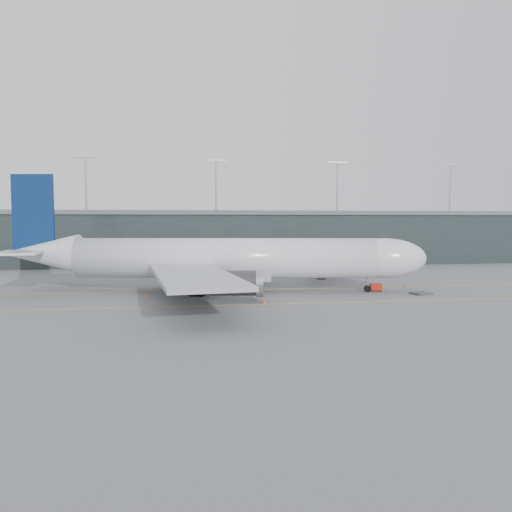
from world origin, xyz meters
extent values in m
plane|color=#545559|center=(0.00, 0.00, 0.00)|extent=(320.00, 320.00, 0.00)
cube|color=gold|center=(0.00, -4.00, 0.01)|extent=(160.00, 0.25, 0.02)
cube|color=gold|center=(0.00, -20.00, 0.01)|extent=(160.00, 0.25, 0.02)
cube|color=gold|center=(5.00, 20.00, 0.01)|extent=(0.25, 60.00, 0.02)
cube|color=black|center=(0.00, 58.00, 7.00)|extent=(240.00, 35.00, 14.00)
cube|color=#535658|center=(0.00, 58.00, 14.60)|extent=(240.00, 36.00, 1.20)
cylinder|color=#9E9EA3|center=(-30.00, 48.00, 22.00)|extent=(0.60, 0.60, 14.00)
cylinder|color=#9E9EA3|center=(5.00, 48.00, 22.00)|extent=(0.60, 0.60, 14.00)
cylinder|color=#9E9EA3|center=(40.00, 48.00, 22.00)|extent=(0.60, 0.60, 14.00)
cylinder|color=#9E9EA3|center=(75.00, 48.00, 22.00)|extent=(0.60, 0.60, 14.00)
cylinder|color=silver|center=(3.02, -6.24, 5.90)|extent=(51.65, 14.99, 6.90)
ellipsoid|color=silver|center=(29.94, -10.59, 5.90)|extent=(15.41, 9.13, 6.90)
cone|color=silver|center=(-28.29, -1.17, 6.68)|extent=(13.15, 8.50, 6.63)
cube|color=#97999F|center=(1.92, -6.06, 3.23)|extent=(18.47, 8.34, 2.23)
cube|color=black|center=(34.12, -11.27, 7.01)|extent=(2.95, 3.69, 0.89)
cube|color=#97999F|center=(-3.03, -22.73, 4.79)|extent=(13.77, 33.24, 0.61)
cylinder|color=#353539|center=(3.53, -17.03, 2.89)|extent=(8.31, 5.09, 3.90)
cube|color=#97999F|center=(2.48, 11.33, 4.79)|extent=(22.80, 33.47, 0.61)
cylinder|color=#353539|center=(6.91, 3.85, 2.89)|extent=(8.31, 5.09, 3.90)
cube|color=#092251|center=(-29.94, -0.90, 13.69)|extent=(7.23, 1.71, 13.36)
cube|color=silver|center=(-30.37, -7.03, 7.24)|extent=(7.10, 10.59, 0.39)
cube|color=silver|center=(-28.42, 5.05, 7.24)|extent=(9.69, 11.65, 0.39)
cylinder|color=black|center=(27.20, -10.15, 0.61)|extent=(1.28, 0.64, 1.22)
cylinder|color=#9E9EA3|center=(27.20, -10.15, 1.45)|extent=(0.33, 0.33, 2.89)
cylinder|color=black|center=(-2.23, -10.80, 0.72)|extent=(1.52, 0.78, 1.45)
cylinder|color=black|center=(-0.52, -0.25, 0.72)|extent=(1.52, 0.78, 1.45)
cube|color=#29292E|center=(21.32, 1.40, 5.01)|extent=(4.30, 4.53, 2.81)
cube|color=#29292E|center=(24.36, 9.15, 5.01)|extent=(7.09, 13.05, 2.51)
cube|color=#29292E|center=(29.11, 21.29, 5.01)|extent=(7.32, 13.15, 2.61)
cube|color=#29292E|center=(33.87, 33.43, 5.01)|extent=(7.56, 13.24, 2.71)
cylinder|color=#9E9EA3|center=(24.62, 9.80, 1.91)|extent=(0.50, 0.50, 3.81)
cube|color=#353539|center=(24.62, 9.80, 0.35)|extent=(2.42, 2.13, 0.70)
cylinder|color=#29292E|center=(21.32, 40.50, 5.01)|extent=(4.01, 4.01, 3.01)
cylinder|color=#29292E|center=(21.32, 40.50, 1.81)|extent=(1.81, 1.81, 3.61)
cube|color=red|center=(29.15, -9.12, 0.75)|extent=(2.13, 1.56, 1.14)
cylinder|color=black|center=(28.38, -9.42, 0.18)|extent=(0.37, 0.19, 0.35)
cylinder|color=black|center=(29.76, -9.68, 0.18)|extent=(0.37, 0.19, 0.35)
cylinder|color=black|center=(28.54, -8.56, 0.18)|extent=(0.37, 0.19, 0.35)
cylinder|color=black|center=(29.92, -8.81, 0.18)|extent=(0.37, 0.19, 0.35)
cube|color=#3A3A3F|center=(35.20, -13.85, 0.19)|extent=(3.72, 3.32, 0.31)
cube|color=#353539|center=(-6.55, 9.51, 0.16)|extent=(2.62, 2.35, 0.22)
cube|color=#ABB2B7|center=(-6.55, 9.51, 1.14)|extent=(2.17, 2.11, 1.63)
cube|color=navy|center=(-6.55, 9.51, 1.99)|extent=(2.24, 2.18, 0.09)
cube|color=#353539|center=(-3.22, 12.26, 0.13)|extent=(2.18, 1.98, 0.18)
cube|color=#A3A9AF|center=(-3.22, 12.26, 0.93)|extent=(1.82, 1.77, 1.33)
cube|color=navy|center=(-3.22, 12.26, 1.62)|extent=(1.87, 1.82, 0.07)
cube|color=#353539|center=(-1.25, 10.30, 0.14)|extent=(2.15, 1.90, 0.18)
cube|color=#A3A6AE|center=(-1.25, 10.30, 0.96)|extent=(1.78, 1.71, 1.37)
cube|color=navy|center=(-1.25, 10.30, 1.67)|extent=(1.83, 1.77, 0.07)
cone|color=red|center=(36.32, -4.72, 0.31)|extent=(0.39, 0.39, 0.62)
cone|color=#FF570E|center=(7.60, -19.11, 0.38)|extent=(0.48, 0.48, 0.76)
cone|color=#E53E0C|center=(7.93, 10.72, 0.35)|extent=(0.44, 0.44, 0.70)
cone|color=orange|center=(-10.23, -10.03, 0.35)|extent=(0.44, 0.44, 0.70)
camera|label=1|loc=(-4.38, -92.03, 12.27)|focal=35.00mm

